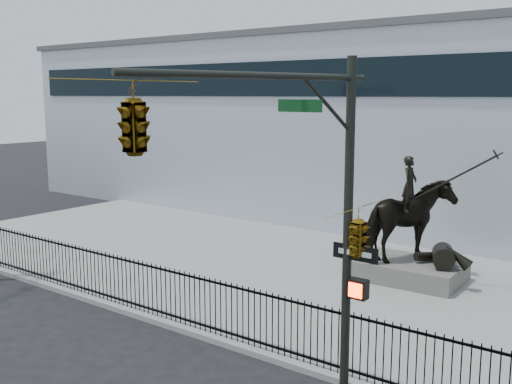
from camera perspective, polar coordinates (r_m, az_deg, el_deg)
The scene contains 7 objects.
ground at distance 17.02m, azimuth -13.72°, elevation -12.70°, with size 120.00×120.00×0.00m, color black.
plaza at distance 21.81m, azimuth 0.74°, elevation -7.29°, with size 30.00×12.00×0.15m, color gray.
building at distance 32.36m, azimuth 14.58°, elevation 5.81°, with size 44.00×14.00×9.00m, color silver.
picket_fence at distance 17.47m, azimuth -10.63°, elevation -8.86°, with size 22.10×0.10×1.50m.
statue_plinth at distance 20.85m, azimuth 14.37°, elevation -7.24°, with size 3.40×2.34×0.64m, color #5F5C57.
equestrian_statue at distance 20.43m, azimuth 14.73°, elevation -2.81°, with size 4.36×2.76×3.70m.
traffic_signal_right at distance 9.93m, azimuth 0.10°, elevation 0.91°, with size 2.17×6.86×7.00m.
Camera 1 is at (12.37, -9.85, 6.30)m, focal length 42.00 mm.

